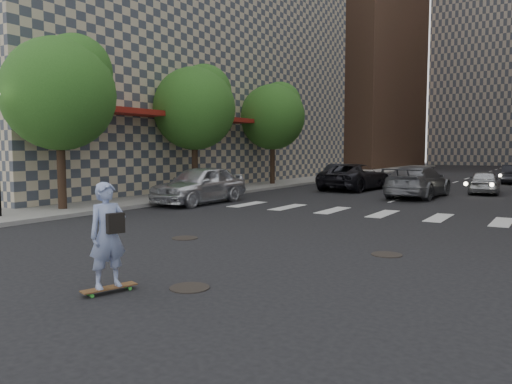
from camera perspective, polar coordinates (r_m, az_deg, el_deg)
ground at (r=11.56m, az=-4.32°, el=-7.15°), size 160.00×160.00×0.00m
sidewalk_left at (r=36.09m, az=-4.22°, el=1.25°), size 13.00×80.00×0.15m
building_left at (r=38.68m, az=-10.85°, el=19.98°), size 16.40×33.00×25.00m
tower_left at (r=71.64m, az=9.44°, el=19.14°), size 18.00×24.00×40.00m
tree_a at (r=20.38m, az=-21.23°, el=10.91°), size 4.20×4.20×6.60m
tree_b at (r=25.99m, az=-6.80°, el=9.86°), size 4.20×4.20×6.60m
tree_c at (r=32.62m, az=2.10°, el=8.90°), size 4.20×4.20×6.60m
manhole_a at (r=8.93m, az=-7.60°, el=-10.78°), size 0.70×0.70×0.02m
manhole_b at (r=13.70m, az=-8.14°, el=-5.23°), size 0.70×0.70×0.02m
manhole_c at (r=11.88m, az=14.72°, el=-6.93°), size 0.70×0.70×0.02m
skateboarder at (r=8.72m, az=-16.56°, el=-4.77°), size 0.60×0.97×1.88m
silver_sedan at (r=22.14m, az=-6.45°, el=0.86°), size 2.08×4.99×1.69m
traffic_car_a at (r=31.38m, az=10.16°, el=1.85°), size 1.89×4.61×1.49m
traffic_car_b at (r=26.05m, az=18.02°, el=1.13°), size 2.41×5.47×1.56m
traffic_car_c at (r=29.80m, az=11.26°, el=1.71°), size 3.00×5.71×1.53m
traffic_car_d at (r=29.41m, az=24.67°, el=1.05°), size 1.83×3.85×1.27m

